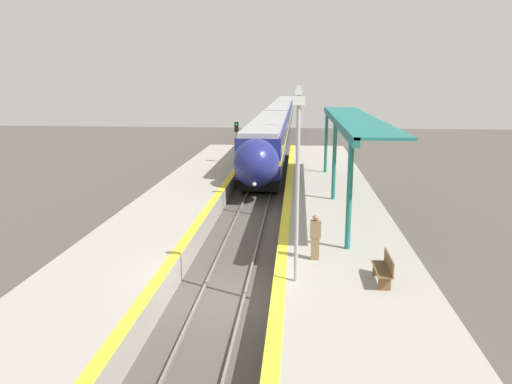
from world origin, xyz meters
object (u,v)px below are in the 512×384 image
train (279,119)px  lamppost_farthest (298,113)px  lamppost_mid (298,140)px  person_waiting (315,237)px  platform_bench (385,268)px  lamppost_far (298,123)px  lamppost_near (297,179)px  railway_signal (237,143)px

train → lamppost_farthest: bearing=-82.6°
lamppost_mid → train: bearing=93.5°
person_waiting → platform_bench: bearing=-42.7°
platform_bench → lamppost_far: bearing=97.6°
platform_bench → person_waiting: (-2.03, 1.87, 0.35)m
lamppost_near → lamppost_far: same height
platform_bench → lamppost_near: lamppost_near is taller
platform_bench → lamppost_far: 20.32m
lamppost_near → person_waiting: bearing=71.7°
railway_signal → lamppost_farthest: 9.47m
train → lamppost_far: lamppost_far is taller
train → lamppost_farthest: (2.37, -18.36, 1.90)m
lamppost_far → person_waiting: bearing=-88.0°
platform_bench → lamppost_far: size_ratio=0.27×
train → lamppost_mid: size_ratio=12.96×
platform_bench → lamppost_mid: 10.65m
railway_signal → lamppost_near: 22.40m
platform_bench → person_waiting: bearing=137.3°
train → railway_signal: 26.61m
lamppost_far → platform_bench: bearing=-82.4°
lamppost_mid → lamppost_far: size_ratio=1.00×
train → platform_bench: train is taller
person_waiting → lamppost_near: size_ratio=0.29×
lamppost_mid → lamppost_far: 10.02m
lamppost_mid → lamppost_far: same height
lamppost_farthest → lamppost_far: bearing=-90.0°
person_waiting → lamppost_far: size_ratio=0.29×
train → lamppost_mid: 38.51m
platform_bench → lamppost_near: bearing=-178.4°
platform_bench → railway_signal: 22.98m
train → platform_bench: bearing=-84.0°
lamppost_near → lamppost_far: size_ratio=1.00×
person_waiting → lamppost_near: (-0.64, -1.95, 2.36)m
lamppost_near → platform_bench: bearing=1.6°
platform_bench → lamppost_mid: bearing=105.1°
lamppost_far → lamppost_farthest: same height
railway_signal → lamppost_farthest: size_ratio=0.72×
railway_signal → lamppost_mid: lamppost_mid is taller
train → lamppost_mid: (2.37, -38.39, 1.90)m
person_waiting → lamppost_mid: 8.44m
railway_signal → lamppost_far: 5.13m
lamppost_mid → lamppost_farthest: (0.00, 20.04, 0.00)m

